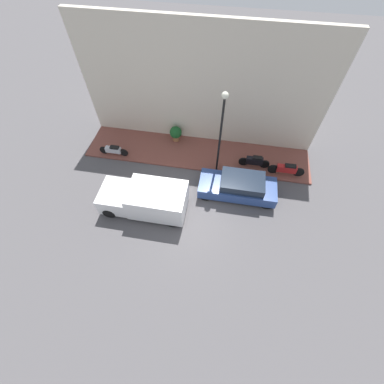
{
  "coord_description": "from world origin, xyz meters",
  "views": [
    {
      "loc": [
        -7.08,
        -1.66,
        12.19
      ],
      "look_at": [
        1.15,
        -0.27,
        0.6
      ],
      "focal_mm": 24.0,
      "sensor_mm": 36.0,
      "label": 1
    }
  ],
  "objects_px": {
    "delivery_van": "(145,199)",
    "motorcycle_black": "(255,161)",
    "scooter_silver": "(114,150)",
    "motorcycle_red": "(287,169)",
    "parked_car": "(239,186)",
    "potted_plant": "(176,133)",
    "streetlamp": "(222,124)"
  },
  "relations": [
    {
      "from": "potted_plant",
      "to": "parked_car",
      "type": "bearing_deg",
      "value": -130.15
    },
    {
      "from": "parked_car",
      "to": "motorcycle_red",
      "type": "height_order",
      "value": "parked_car"
    },
    {
      "from": "parked_car",
      "to": "delivery_van",
      "type": "bearing_deg",
      "value": 110.74
    },
    {
      "from": "motorcycle_red",
      "to": "streetlamp",
      "type": "bearing_deg",
      "value": 93.91
    },
    {
      "from": "delivery_van",
      "to": "motorcycle_red",
      "type": "bearing_deg",
      "value": -64.36
    },
    {
      "from": "scooter_silver",
      "to": "streetlamp",
      "type": "distance_m",
      "value": 7.32
    },
    {
      "from": "delivery_van",
      "to": "potted_plant",
      "type": "xyz_separation_m",
      "value": [
        5.55,
        -0.52,
        -0.17
      ]
    },
    {
      "from": "scooter_silver",
      "to": "potted_plant",
      "type": "bearing_deg",
      "value": -61.16
    },
    {
      "from": "motorcycle_black",
      "to": "delivery_van",
      "type": "bearing_deg",
      "value": 124.91
    },
    {
      "from": "parked_car",
      "to": "delivery_van",
      "type": "distance_m",
      "value": 5.25
    },
    {
      "from": "streetlamp",
      "to": "potted_plant",
      "type": "distance_m",
      "value": 4.68
    },
    {
      "from": "motorcycle_black",
      "to": "potted_plant",
      "type": "xyz_separation_m",
      "value": [
        1.53,
        5.24,
        0.14
      ]
    },
    {
      "from": "motorcycle_black",
      "to": "parked_car",
      "type": "bearing_deg",
      "value": 158.41
    },
    {
      "from": "motorcycle_red",
      "to": "streetlamp",
      "type": "xyz_separation_m",
      "value": [
        -0.28,
        4.15,
        3.01
      ]
    },
    {
      "from": "streetlamp",
      "to": "potted_plant",
      "type": "relative_size",
      "value": 5.09
    },
    {
      "from": "potted_plant",
      "to": "scooter_silver",
      "type": "bearing_deg",
      "value": 118.84
    },
    {
      "from": "parked_car",
      "to": "scooter_silver",
      "type": "bearing_deg",
      "value": 78.12
    },
    {
      "from": "scooter_silver",
      "to": "motorcycle_black",
      "type": "xyz_separation_m",
      "value": [
        0.47,
        -8.88,
        0.06
      ]
    },
    {
      "from": "parked_car",
      "to": "potted_plant",
      "type": "height_order",
      "value": "parked_car"
    },
    {
      "from": "parked_car",
      "to": "delivery_van",
      "type": "xyz_separation_m",
      "value": [
        -1.86,
        4.9,
        0.23
      ]
    },
    {
      "from": "streetlamp",
      "to": "delivery_van",
      "type": "bearing_deg",
      "value": 134.02
    },
    {
      "from": "delivery_van",
      "to": "motorcycle_black",
      "type": "distance_m",
      "value": 7.03
    },
    {
      "from": "motorcycle_black",
      "to": "potted_plant",
      "type": "bearing_deg",
      "value": 73.68
    },
    {
      "from": "streetlamp",
      "to": "potted_plant",
      "type": "bearing_deg",
      "value": 54.19
    },
    {
      "from": "streetlamp",
      "to": "scooter_silver",
      "type": "bearing_deg",
      "value": 88.7
    },
    {
      "from": "motorcycle_red",
      "to": "parked_car",
      "type": "bearing_deg",
      "value": 123.42
    },
    {
      "from": "delivery_van",
      "to": "motorcycle_black",
      "type": "bearing_deg",
      "value": -55.09
    },
    {
      "from": "motorcycle_black",
      "to": "streetlamp",
      "type": "relative_size",
      "value": 0.35
    },
    {
      "from": "delivery_van",
      "to": "motorcycle_black",
      "type": "xyz_separation_m",
      "value": [
        4.02,
        -5.76,
        -0.31
      ]
    },
    {
      "from": "delivery_van",
      "to": "motorcycle_black",
      "type": "height_order",
      "value": "delivery_van"
    },
    {
      "from": "scooter_silver",
      "to": "motorcycle_red",
      "type": "height_order",
      "value": "motorcycle_red"
    },
    {
      "from": "scooter_silver",
      "to": "streetlamp",
      "type": "bearing_deg",
      "value": -91.3
    }
  ]
}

